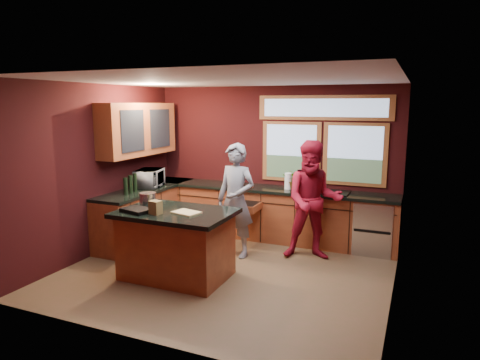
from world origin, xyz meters
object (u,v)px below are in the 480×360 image
Objects in this scene: island at (176,244)px; person_grey at (236,200)px; stock_pot at (148,199)px; person_red at (313,201)px; cutting_board at (186,212)px.

person_grey is at bearing 69.38° from island.
stock_pot is (-0.55, 0.15, 0.56)m from island.
person_grey is 1.20m from person_red.
stock_pot is at bearing 164.74° from island.
person_grey is at bearing 79.35° from cutting_board.
person_red reaches higher than cutting_board.
person_grey is at bearing 44.81° from stock_pot.
person_red is at bearing 31.79° from stock_pot.
person_red reaches higher than person_grey.
stock_pot reaches higher than island.
stock_pot is at bearing -164.66° from person_red.
stock_pot is at bearing 165.07° from cutting_board.
cutting_board is at bearing -148.53° from person_red.
person_grey is 7.46× the size of stock_pot.
person_grey is 5.11× the size of cutting_board.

